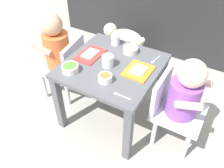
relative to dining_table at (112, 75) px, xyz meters
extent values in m
plane|color=#9E998E|center=(0.00, 0.00, -0.37)|extent=(7.00, 7.00, 0.00)
cube|color=#232326|center=(0.00, 1.10, 0.09)|extent=(2.16, 0.37, 0.92)
cube|color=#515459|center=(0.00, 0.00, 0.07)|extent=(0.55, 0.56, 0.03)
cube|color=#515459|center=(-0.25, -0.25, -0.16)|extent=(0.04, 0.04, 0.42)
cube|color=#515459|center=(0.25, -0.25, -0.16)|extent=(0.04, 0.04, 0.42)
cube|color=#515459|center=(-0.25, 0.25, -0.16)|extent=(0.04, 0.04, 0.42)
cube|color=#515459|center=(0.25, 0.25, -0.16)|extent=(0.04, 0.04, 0.42)
cube|color=silver|center=(-0.45, 0.02, -0.12)|extent=(0.31, 0.31, 0.02)
cube|color=silver|center=(-0.32, 0.03, 0.00)|extent=(0.06, 0.27, 0.22)
cylinder|color=#D86633|center=(-0.45, 0.02, 0.02)|extent=(0.18, 0.18, 0.26)
sphere|color=tan|center=(-0.46, 0.02, 0.21)|extent=(0.14, 0.14, 0.14)
cylinder|color=silver|center=(-0.56, 0.10, -0.25)|extent=(0.03, 0.03, 0.24)
cylinder|color=silver|center=(-0.53, -0.09, -0.25)|extent=(0.03, 0.03, 0.24)
cylinder|color=silver|center=(-0.36, 0.13, -0.25)|extent=(0.03, 0.03, 0.24)
cylinder|color=silver|center=(-0.33, -0.07, -0.25)|extent=(0.03, 0.03, 0.24)
cylinder|color=tan|center=(-0.51, 0.11, 0.08)|extent=(0.15, 0.06, 0.09)
cylinder|color=tan|center=(-0.48, -0.09, 0.08)|extent=(0.15, 0.06, 0.09)
cube|color=silver|center=(0.45, 0.01, -0.12)|extent=(0.28, 0.28, 0.02)
cube|color=silver|center=(0.32, 0.01, 0.00)|extent=(0.02, 0.27, 0.22)
cylinder|color=purple|center=(0.45, 0.01, 0.00)|extent=(0.18, 0.18, 0.22)
sphere|color=beige|center=(0.46, 0.01, 0.18)|extent=(0.15, 0.15, 0.15)
cylinder|color=silver|center=(0.55, -0.09, -0.25)|extent=(0.03, 0.03, 0.24)
cylinder|color=silver|center=(0.55, 0.11, -0.25)|extent=(0.03, 0.03, 0.24)
cylinder|color=silver|center=(0.35, -0.09, -0.25)|extent=(0.03, 0.03, 0.24)
cylinder|color=silver|center=(0.35, 0.11, -0.25)|extent=(0.03, 0.03, 0.24)
cylinder|color=beige|center=(0.49, -0.08, 0.06)|extent=(0.15, 0.04, 0.09)
cylinder|color=beige|center=(0.50, 0.11, 0.06)|extent=(0.15, 0.04, 0.09)
ellipsoid|color=beige|center=(-0.24, 0.69, -0.18)|extent=(0.31, 0.17, 0.18)
sphere|color=beige|center=(-0.42, 0.70, -0.13)|extent=(0.13, 0.13, 0.13)
sphere|color=black|center=(-0.46, 0.70, -0.14)|extent=(0.06, 0.06, 0.06)
torus|color=green|center=(-0.38, 0.70, -0.14)|extent=(0.03, 0.11, 0.11)
sphere|color=beige|center=(-0.09, 0.69, -0.14)|extent=(0.05, 0.05, 0.05)
cylinder|color=beige|center=(-0.32, 0.75, -0.31)|extent=(0.04, 0.04, 0.12)
cylinder|color=beige|center=(-0.33, 0.65, -0.31)|extent=(0.04, 0.04, 0.12)
cylinder|color=beige|center=(-0.16, 0.74, -0.31)|extent=(0.04, 0.04, 0.12)
cylinder|color=beige|center=(-0.16, 0.64, -0.31)|extent=(0.04, 0.04, 0.12)
cube|color=red|center=(-0.17, 0.02, 0.08)|extent=(0.13, 0.20, 0.01)
cube|color=white|center=(-0.17, 0.02, 0.09)|extent=(0.07, 0.11, 0.01)
cube|color=orange|center=(0.17, 0.02, 0.08)|extent=(0.15, 0.18, 0.01)
cube|color=white|center=(0.17, 0.02, 0.09)|extent=(0.08, 0.10, 0.01)
cylinder|color=white|center=(-0.09, 0.21, 0.11)|extent=(0.06, 0.06, 0.07)
cylinder|color=silver|center=(-0.09, 0.21, 0.10)|extent=(0.05, 0.05, 0.04)
cylinder|color=white|center=(-0.01, -0.03, 0.11)|extent=(0.07, 0.07, 0.07)
cylinder|color=silver|center=(-0.01, -0.03, 0.10)|extent=(0.06, 0.06, 0.05)
cylinder|color=silver|center=(0.04, 0.17, 0.10)|extent=(0.09, 0.09, 0.04)
cylinder|color=gold|center=(0.04, 0.17, 0.11)|extent=(0.08, 0.08, 0.01)
cylinder|color=white|center=(0.05, -0.15, 0.10)|extent=(0.08, 0.08, 0.04)
cylinder|color=#B26633|center=(0.05, -0.15, 0.12)|extent=(0.06, 0.06, 0.01)
cylinder|color=silver|center=(-0.17, -0.18, 0.10)|extent=(0.10, 0.10, 0.04)
cylinder|color=#4C8C33|center=(-0.17, -0.18, 0.12)|extent=(0.08, 0.08, 0.01)
cylinder|color=silver|center=(0.20, -0.21, 0.08)|extent=(0.08, 0.01, 0.01)
ellipsoid|color=silver|center=(0.15, -0.21, 0.08)|extent=(0.03, 0.02, 0.01)
cylinder|color=silver|center=(0.21, 0.19, 0.08)|extent=(0.02, 0.08, 0.01)
ellipsoid|color=silver|center=(0.20, 0.14, 0.08)|extent=(0.02, 0.03, 0.01)
camera|label=1|loc=(0.57, -0.98, 0.92)|focal=37.79mm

